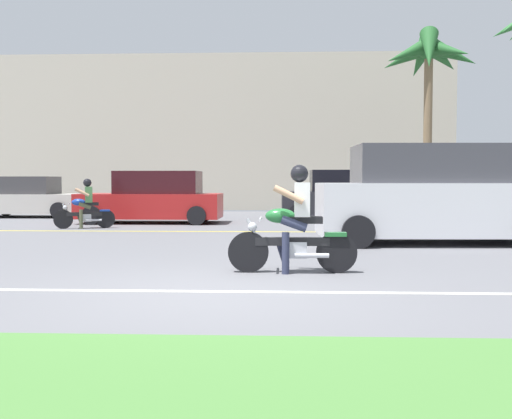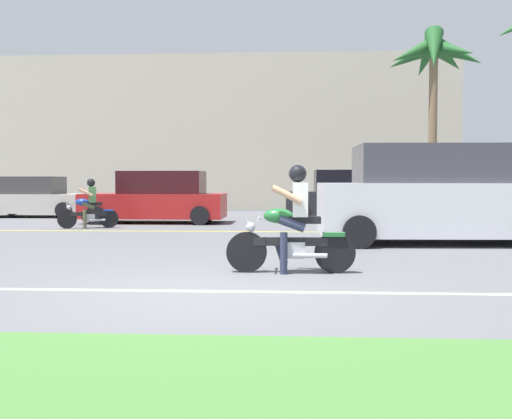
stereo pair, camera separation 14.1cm
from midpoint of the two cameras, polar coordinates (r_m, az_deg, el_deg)
ground at (r=10.06m, az=-2.22°, el=-4.78°), size 56.00×30.00×0.04m
lane_line_near at (r=7.10m, az=-4.26°, el=-7.78°), size 50.40×0.12×0.01m
lane_line_far at (r=15.18m, az=-0.61°, el=-2.12°), size 50.40×0.12×0.01m
motorcyclist at (r=8.45m, az=3.12°, el=-1.70°), size 1.82×0.60×1.53m
suv_nearby at (r=12.89m, az=16.40°, el=1.24°), size 4.96×2.27×2.03m
parked_car_0 at (r=22.71m, az=-20.95°, el=1.03°), size 3.65×2.04×1.44m
parked_car_1 at (r=18.55m, az=-10.01°, el=1.01°), size 4.31×1.90×1.59m
parked_car_2 at (r=20.36m, az=7.57°, el=1.25°), size 3.65×2.07×1.65m
parked_car_3 at (r=19.43m, az=21.90°, el=1.01°), size 4.45×1.85×1.65m
palm_tree_1 at (r=22.54m, az=15.99°, el=13.45°), size 3.54×3.44×6.62m
motorcyclist_distant at (r=16.87m, az=-16.21°, el=0.19°), size 1.57×0.63×1.35m
building_far at (r=28.25m, az=-4.78°, el=7.05°), size 21.82×4.00×6.80m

